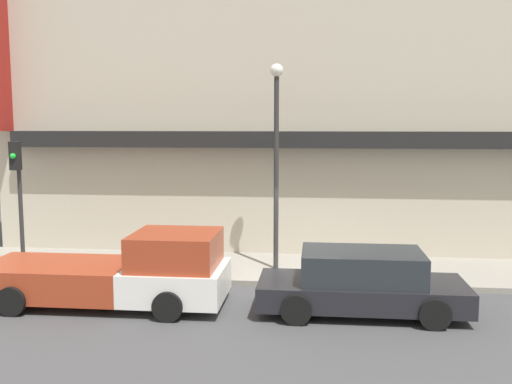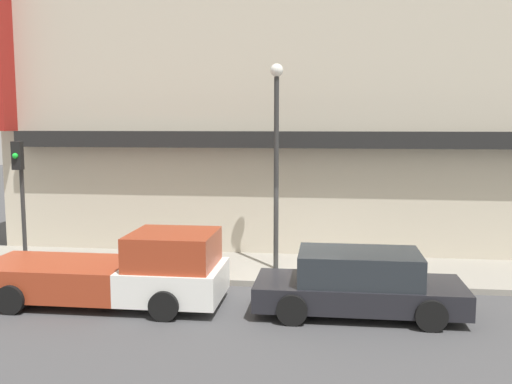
{
  "view_description": "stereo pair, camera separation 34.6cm",
  "coord_description": "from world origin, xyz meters",
  "px_view_note": "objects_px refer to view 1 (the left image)",
  "views": [
    {
      "loc": [
        0.5,
        -14.48,
        4.29
      ],
      "look_at": [
        -1.16,
        1.29,
        2.36
      ],
      "focal_mm": 40.0,
      "sensor_mm": 36.0,
      "label": 1
    },
    {
      "loc": [
        0.84,
        -14.44,
        4.29
      ],
      "look_at": [
        -1.16,
        1.29,
        2.36
      ],
      "focal_mm": 40.0,
      "sensor_mm": 36.0,
      "label": 2
    }
  ],
  "objects_px": {
    "parked_car": "(362,283)",
    "street_lamp": "(276,143)",
    "fire_hydrant": "(212,262)",
    "traffic_light": "(18,181)",
    "pickup_truck": "(122,273)"
  },
  "relations": [
    {
      "from": "pickup_truck",
      "to": "traffic_light",
      "type": "bearing_deg",
      "value": 148.67
    },
    {
      "from": "parked_car",
      "to": "traffic_light",
      "type": "distance_m",
      "value": 9.96
    },
    {
      "from": "pickup_truck",
      "to": "street_lamp",
      "type": "distance_m",
      "value": 5.51
    },
    {
      "from": "street_lamp",
      "to": "traffic_light",
      "type": "relative_size",
      "value": 1.59
    },
    {
      "from": "parked_car",
      "to": "pickup_truck",
      "type": "bearing_deg",
      "value": 179.09
    },
    {
      "from": "parked_car",
      "to": "traffic_light",
      "type": "xyz_separation_m",
      "value": [
        -9.43,
        2.52,
        1.95
      ]
    },
    {
      "from": "parked_car",
      "to": "street_lamp",
      "type": "height_order",
      "value": "street_lamp"
    },
    {
      "from": "fire_hydrant",
      "to": "street_lamp",
      "type": "bearing_deg",
      "value": 29.03
    },
    {
      "from": "pickup_truck",
      "to": "parked_car",
      "type": "height_order",
      "value": "pickup_truck"
    },
    {
      "from": "pickup_truck",
      "to": "fire_hydrant",
      "type": "bearing_deg",
      "value": 53.66
    },
    {
      "from": "pickup_truck",
      "to": "fire_hydrant",
      "type": "relative_size",
      "value": 7.73
    },
    {
      "from": "street_lamp",
      "to": "traffic_light",
      "type": "xyz_separation_m",
      "value": [
        -7.27,
        -0.63,
        -1.08
      ]
    },
    {
      "from": "parked_car",
      "to": "street_lamp",
      "type": "distance_m",
      "value": 4.87
    },
    {
      "from": "pickup_truck",
      "to": "fire_hydrant",
      "type": "distance_m",
      "value": 2.84
    },
    {
      "from": "fire_hydrant",
      "to": "traffic_light",
      "type": "height_order",
      "value": "traffic_light"
    }
  ]
}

